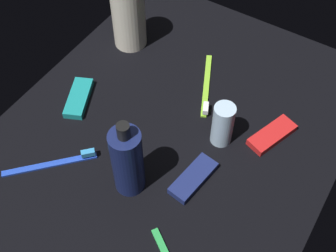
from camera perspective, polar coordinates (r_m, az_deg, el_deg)
ground_plane at (r=89.90cm, az=0.00°, el=-1.38°), size 84.00×64.00×1.20cm
lotion_bottle at (r=77.09cm, az=-5.29°, el=-4.44°), size 5.57×5.57×17.84cm
bodywash_bottle at (r=103.06cm, az=-5.06°, el=13.86°), size 7.57×7.57×17.24cm
deodorant_stick at (r=85.52cm, az=7.01°, el=0.19°), size 4.17×4.17×9.73cm
toothbrush_blue at (r=87.72cm, az=-14.21°, el=-4.53°), size 13.79×13.36×2.10cm
toothbrush_lime at (r=96.92cm, az=5.07°, el=4.87°), size 16.81×8.73×2.10cm
snack_bar_navy at (r=83.23cm, az=3.26°, el=-6.67°), size 10.84×5.36×1.50cm
snack_bar_teal at (r=96.36cm, az=-11.36°, el=3.54°), size 11.12×7.95×1.50cm
snack_bar_red at (r=90.89cm, az=13.17°, el=-1.12°), size 11.14×7.27×1.50cm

